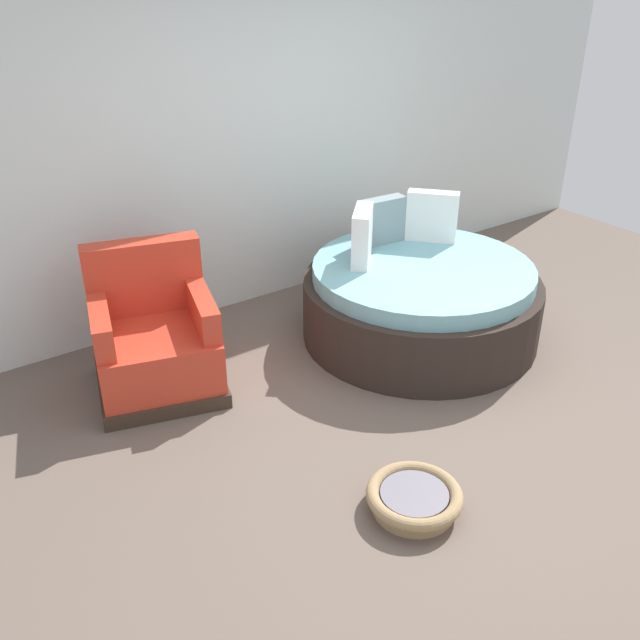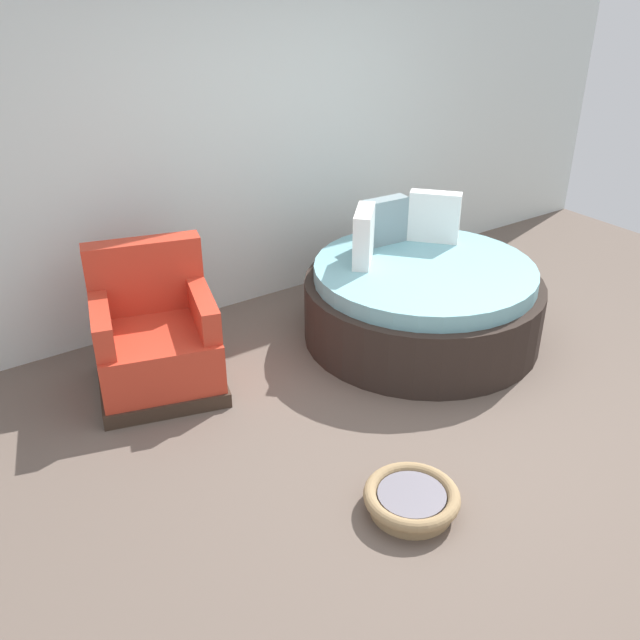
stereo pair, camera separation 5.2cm
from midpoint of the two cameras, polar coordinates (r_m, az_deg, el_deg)
The scene contains 5 objects.
ground_plane at distance 4.46m, azimuth 9.41°, elevation -8.41°, with size 8.00×8.00×0.02m, color #66564C.
back_wall at distance 5.52m, azimuth -6.35°, elevation 16.64°, with size 8.00×0.12×3.07m, color silver.
round_daybed at distance 5.26m, azimuth 7.89°, elevation 1.67°, with size 1.76×1.76×0.98m.
red_armchair at distance 4.73m, azimuth -13.66°, elevation -1.69°, with size 0.99×0.99×0.94m.
pet_basket at distance 3.80m, azimuth 7.31°, elevation -14.27°, with size 0.51×0.51×0.13m.
Camera 1 is at (-2.65, -2.45, 2.62)m, focal length 39.10 mm.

